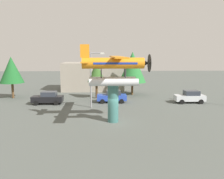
% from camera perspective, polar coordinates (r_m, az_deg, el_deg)
% --- Properties ---
extents(ground_plane, '(140.00, 140.00, 0.00)m').
position_cam_1_polar(ground_plane, '(24.92, 0.26, -7.68)').
color(ground_plane, '#515651').
extents(display_pedestal, '(1.10, 1.10, 3.88)m').
position_cam_1_polar(display_pedestal, '(24.45, 0.27, -3.31)').
color(display_pedestal, '#386B66').
rests_on(display_pedestal, ground).
extents(floatplane_monument, '(6.94, 10.42, 4.00)m').
position_cam_1_polar(floatplane_monument, '(23.96, 0.58, 5.16)').
color(floatplane_monument, silver).
rests_on(floatplane_monument, display_pedestal).
extents(car_near_black, '(4.20, 2.02, 1.76)m').
position_cam_1_polar(car_near_black, '(34.29, -15.05, -1.92)').
color(car_near_black, black).
rests_on(car_near_black, ground).
extents(car_mid_blue, '(4.20, 2.02, 1.76)m').
position_cam_1_polar(car_mid_blue, '(34.23, 0.05, -1.64)').
color(car_mid_blue, '#2847B7').
rests_on(car_mid_blue, ground).
extents(car_far_silver, '(4.20, 2.02, 1.76)m').
position_cam_1_polar(car_far_silver, '(35.72, 18.11, -1.64)').
color(car_far_silver, silver).
rests_on(car_far_silver, ground).
extents(streetlight_primary, '(1.84, 0.28, 7.14)m').
position_cam_1_polar(streetlight_primary, '(30.62, -4.69, 3.36)').
color(streetlight_primary, gray).
rests_on(streetlight_primary, ground).
extents(storefront_building, '(11.44, 6.71, 5.21)m').
position_cam_1_polar(storefront_building, '(46.14, -4.48, 3.18)').
color(storefront_building, '#9E9384').
rests_on(storefront_building, ground).
extents(tree_west, '(3.65, 3.65, 6.47)m').
position_cam_1_polar(tree_west, '(40.30, -22.87, 4.32)').
color(tree_west, brown).
rests_on(tree_west, ground).
extents(tree_east, '(2.80, 2.80, 5.68)m').
position_cam_1_polar(tree_east, '(37.16, -3.74, 4.15)').
color(tree_east, brown).
rests_on(tree_east, ground).
extents(tree_center_back, '(4.57, 4.57, 7.23)m').
position_cam_1_polar(tree_center_back, '(40.25, 4.91, 5.34)').
color(tree_center_back, brown).
rests_on(tree_center_back, ground).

